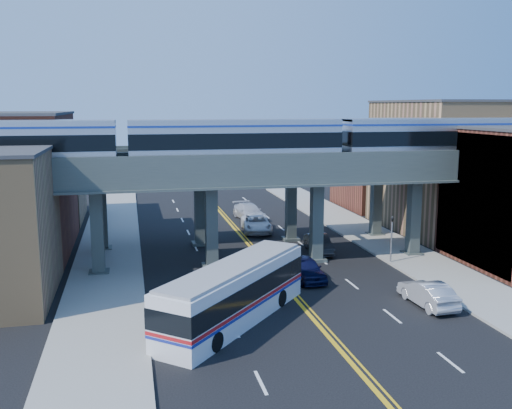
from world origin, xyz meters
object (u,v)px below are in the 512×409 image
(transit_train, at_px, (236,141))
(transit_bus, at_px, (234,294))
(car_lane_b, at_px, (319,244))
(car_parked_curb, at_px, (428,293))
(car_lane_c, at_px, (256,224))
(car_lane_a, at_px, (306,269))
(traffic_signal, at_px, (392,234))
(car_lane_d, at_px, (249,212))
(stop_sign, at_px, (287,258))

(transit_train, xyz_separation_m, transit_bus, (-2.14, -10.79, -7.66))
(car_lane_b, relative_size, car_parked_curb, 0.97)
(car_lane_c, bearing_deg, car_lane_a, -83.87)
(transit_train, relative_size, traffic_signal, 11.37)
(car_parked_curb, bearing_deg, traffic_signal, -104.71)
(car_lane_d, bearing_deg, transit_train, -112.26)
(car_lane_a, distance_m, car_lane_b, 7.38)
(transit_bus, bearing_deg, car_lane_a, -2.54)
(stop_sign, bearing_deg, car_lane_a, 23.25)
(stop_sign, xyz_separation_m, car_lane_b, (4.70, 7.29, -1.03))
(stop_sign, relative_size, car_lane_d, 0.48)
(car_lane_b, bearing_deg, car_lane_c, 113.95)
(car_lane_a, distance_m, car_lane_c, 15.36)
(stop_sign, distance_m, car_lane_b, 8.73)
(car_lane_a, bearing_deg, car_lane_d, 86.07)
(car_lane_a, bearing_deg, car_lane_c, 87.53)
(car_lane_d, xyz_separation_m, car_parked_curb, (4.96, -27.79, -0.05))
(car_lane_c, relative_size, car_lane_d, 1.00)
(car_lane_c, bearing_deg, transit_bus, -99.54)
(traffic_signal, bearing_deg, transit_train, 170.03)
(transit_train, height_order, car_lane_b, transit_train)
(car_parked_curb, bearing_deg, car_lane_b, -82.65)
(stop_sign, height_order, transit_bus, transit_bus)
(transit_bus, bearing_deg, traffic_signal, -15.96)
(car_lane_a, height_order, car_parked_curb, car_lane_a)
(car_lane_b, bearing_deg, transit_train, -158.52)
(traffic_signal, bearing_deg, car_lane_a, -162.34)
(stop_sign, distance_m, traffic_signal, 9.41)
(car_lane_c, bearing_deg, transit_train, -103.75)
(transit_train, height_order, stop_sign, transit_train)
(car_lane_b, xyz_separation_m, car_lane_c, (-3.20, 8.71, 0.04))
(transit_bus, bearing_deg, transit_train, 29.80)
(car_lane_a, height_order, car_lane_c, car_lane_a)
(car_lane_b, xyz_separation_m, car_lane_d, (-2.66, 14.66, 0.07))
(car_parked_curb, bearing_deg, car_lane_a, -52.29)
(transit_train, distance_m, car_lane_d, 19.47)
(transit_bus, xyz_separation_m, car_lane_d, (6.66, 27.74, -0.79))
(transit_train, xyz_separation_m, stop_sign, (2.48, -5.00, -7.48))
(transit_bus, distance_m, car_lane_d, 28.54)
(car_lane_d, bearing_deg, transit_bus, -110.81)
(traffic_signal, relative_size, car_parked_curb, 0.90)
(car_lane_b, distance_m, car_parked_curb, 13.33)
(transit_train, relative_size, car_parked_curb, 10.21)
(car_lane_d, distance_m, car_parked_curb, 28.23)
(car_lane_c, relative_size, car_parked_curb, 1.21)
(transit_train, bearing_deg, car_lane_b, 17.69)
(transit_train, distance_m, car_lane_a, 10.32)
(car_lane_c, height_order, car_parked_curb, car_lane_c)
(transit_bus, distance_m, car_lane_a, 8.91)
(stop_sign, height_order, car_lane_b, stop_sign)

